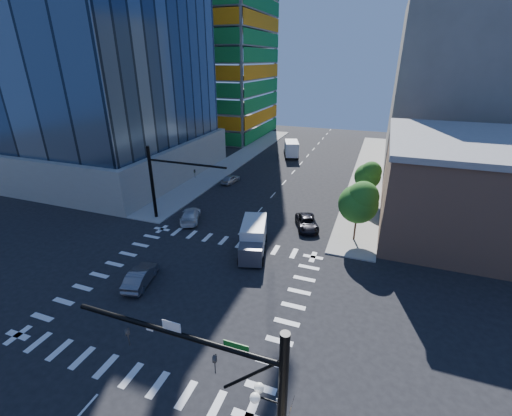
% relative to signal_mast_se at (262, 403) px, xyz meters
% --- Properties ---
extents(ground, '(160.00, 160.00, 0.00)m').
position_rel_signal_mast_se_xyz_m(ground, '(-10.60, 11.50, -5.01)').
color(ground, black).
rests_on(ground, ground).
extents(road_markings, '(20.00, 20.00, 0.01)m').
position_rel_signal_mast_se_xyz_m(road_markings, '(-10.60, 11.50, -5.00)').
color(road_markings, silver).
rests_on(road_markings, ground).
extents(sidewalk_ne, '(5.00, 60.00, 0.15)m').
position_rel_signal_mast_se_xyz_m(sidewalk_ne, '(1.90, 51.50, -4.93)').
color(sidewalk_ne, gray).
rests_on(sidewalk_ne, ground).
extents(sidewalk_nw, '(5.00, 60.00, 0.15)m').
position_rel_signal_mast_se_xyz_m(sidewalk_nw, '(-23.10, 51.50, -4.93)').
color(sidewalk_nw, gray).
rests_on(sidewalk_nw, ground).
extents(construction_building, '(25.16, 34.50, 70.60)m').
position_rel_signal_mast_se_xyz_m(construction_building, '(-38.02, 73.43, 19.60)').
color(construction_building, gray).
rests_on(construction_building, ground).
extents(commercial_building, '(20.50, 22.50, 10.60)m').
position_rel_signal_mast_se_xyz_m(commercial_building, '(14.40, 33.50, 0.31)').
color(commercial_building, '#A2775E').
rests_on(commercial_building, ground).
extents(bg_building_ne, '(24.00, 30.00, 28.00)m').
position_rel_signal_mast_se_xyz_m(bg_building_ne, '(16.40, 66.50, 8.99)').
color(bg_building_ne, '#66635C').
rests_on(bg_building_ne, ground).
extents(signal_mast_se, '(10.51, 2.48, 9.00)m').
position_rel_signal_mast_se_xyz_m(signal_mast_se, '(0.00, 0.00, 0.00)').
color(signal_mast_se, black).
rests_on(signal_mast_se, sidewalk_se).
extents(signal_mast_nw, '(10.20, 0.40, 9.00)m').
position_rel_signal_mast_se_xyz_m(signal_mast_nw, '(-20.60, 23.00, 0.49)').
color(signal_mast_nw, black).
rests_on(signal_mast_nw, sidewalk_nw).
extents(tree_south, '(4.16, 4.16, 6.82)m').
position_rel_signal_mast_se_xyz_m(tree_south, '(2.03, 25.40, -0.32)').
color(tree_south, '#382316').
rests_on(tree_south, sidewalk_ne).
extents(tree_north, '(3.54, 3.52, 5.78)m').
position_rel_signal_mast_se_xyz_m(tree_north, '(2.33, 37.40, -1.02)').
color(tree_north, '#382316').
rests_on(tree_north, sidewalk_ne).
extents(no_parking_sign, '(0.30, 0.06, 2.20)m').
position_rel_signal_mast_se_xyz_m(no_parking_sign, '(0.10, 2.50, -3.63)').
color(no_parking_sign, black).
rests_on(no_parking_sign, ground).
extents(car_nb_far, '(3.96, 5.49, 1.39)m').
position_rel_signal_mast_se_xyz_m(car_nb_far, '(-3.63, 26.66, -4.31)').
color(car_nb_far, black).
rests_on(car_nb_far, ground).
extents(car_sb_near, '(3.88, 5.53, 1.49)m').
position_rel_signal_mast_se_xyz_m(car_sb_near, '(-17.55, 23.68, -4.26)').
color(car_sb_near, white).
rests_on(car_sb_near, ground).
extents(car_sb_mid, '(2.15, 4.16, 1.36)m').
position_rel_signal_mast_se_xyz_m(car_sb_mid, '(-18.68, 38.37, -4.33)').
color(car_sb_mid, '#B3B5BB').
rests_on(car_sb_mid, ground).
extents(car_sb_cross, '(2.63, 4.88, 1.53)m').
position_rel_signal_mast_se_xyz_m(car_sb_cross, '(-15.07, 10.79, -4.24)').
color(car_sb_cross, '#56555B').
rests_on(car_sb_cross, ground).
extents(box_truck_near, '(4.00, 6.41, 3.12)m').
position_rel_signal_mast_se_xyz_m(box_truck_near, '(-7.58, 19.09, -3.63)').
color(box_truck_near, black).
rests_on(box_truck_near, ground).
extents(box_truck_far, '(4.58, 6.86, 3.32)m').
position_rel_signal_mast_se_xyz_m(box_truck_far, '(-13.78, 57.74, -3.54)').
color(box_truck_far, black).
rests_on(box_truck_far, ground).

